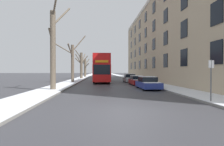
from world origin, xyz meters
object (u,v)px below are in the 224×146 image
at_px(bare_tree_left_3, 85,67).
at_px(street_sign_post, 211,78).
at_px(bare_tree_left_0, 53,48).
at_px(bare_tree_left_1, 72,61).
at_px(pedestrian_left_sidewalk, 53,79).
at_px(double_decker_bus, 101,67).
at_px(parked_car_2, 130,78).
at_px(parked_car_0, 148,83).
at_px(parked_car_1, 137,80).
at_px(bare_tree_left_2, 81,64).

relative_size(bare_tree_left_3, street_sign_post, 2.45).
relative_size(bare_tree_left_0, bare_tree_left_1, 1.11).
relative_size(pedestrian_left_sidewalk, street_sign_post, 0.71).
xyz_separation_m(double_decker_bus, parked_car_2, (4.72, -0.80, -1.84)).
distance_m(parked_car_0, parked_car_1, 5.38).
bearing_deg(bare_tree_left_2, double_decker_bus, -68.23).
bearing_deg(parked_car_2, bare_tree_left_2, 126.98).
distance_m(bare_tree_left_1, pedestrian_left_sidewalk, 8.72).
bearing_deg(bare_tree_left_1, double_decker_bus, 17.05).
relative_size(bare_tree_left_1, parked_car_0, 1.84).
bearing_deg(double_decker_bus, bare_tree_left_3, 101.47).
distance_m(bare_tree_left_1, bare_tree_left_3, 24.95).
distance_m(bare_tree_left_0, pedestrian_left_sidewalk, 4.52).
bearing_deg(double_decker_bus, parked_car_1, -54.09).
bearing_deg(bare_tree_left_0, bare_tree_left_2, 90.00).
relative_size(bare_tree_left_3, pedestrian_left_sidewalk, 3.42).
height_order(double_decker_bus, street_sign_post, double_decker_bus).
bearing_deg(street_sign_post, bare_tree_left_0, 145.86).
distance_m(bare_tree_left_1, bare_tree_left_2, 13.09).
xyz_separation_m(bare_tree_left_3, parked_car_2, (9.49, -24.31, -2.42)).
relative_size(bare_tree_left_3, parked_car_1, 1.49).
relative_size(bare_tree_left_2, pedestrian_left_sidewalk, 3.81).
distance_m(bare_tree_left_0, parked_car_0, 10.05).
bearing_deg(bare_tree_left_2, parked_car_0, -68.29).
bearing_deg(bare_tree_left_1, street_sign_post, -60.12).
height_order(bare_tree_left_0, parked_car_1, bare_tree_left_0).
distance_m(bare_tree_left_0, bare_tree_left_1, 11.49).
xyz_separation_m(double_decker_bus, pedestrian_left_sidewalk, (-5.50, -9.74, -1.50)).
relative_size(parked_car_2, street_sign_post, 1.58).
relative_size(bare_tree_left_2, parked_car_0, 1.63).
distance_m(bare_tree_left_0, parked_car_1, 11.87).
bearing_deg(pedestrian_left_sidewalk, street_sign_post, 168.34).
bearing_deg(parked_car_0, street_sign_post, -80.63).
relative_size(double_decker_bus, parked_car_0, 2.70).
distance_m(bare_tree_left_1, parked_car_0, 14.37).
bearing_deg(parked_car_0, bare_tree_left_0, -173.81).
xyz_separation_m(bare_tree_left_2, bare_tree_left_3, (-0.12, 11.86, -0.38)).
distance_m(double_decker_bus, street_sign_post, 21.12).
relative_size(bare_tree_left_1, parked_car_2, 1.94).
bearing_deg(parked_car_2, parked_car_1, -90.00).
relative_size(bare_tree_left_1, street_sign_post, 3.07).
height_order(bare_tree_left_3, street_sign_post, bare_tree_left_3).
distance_m(bare_tree_left_2, parked_car_0, 25.50).
relative_size(parked_car_0, parked_car_2, 1.06).
distance_m(double_decker_bus, parked_car_1, 8.27).
distance_m(parked_car_1, street_sign_post, 13.77).
bearing_deg(parked_car_2, street_sign_post, -85.96).
bearing_deg(bare_tree_left_1, parked_car_2, 3.87).
bearing_deg(pedestrian_left_sidewalk, bare_tree_left_3, -60.86).
relative_size(bare_tree_left_0, bare_tree_left_3, 1.39).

